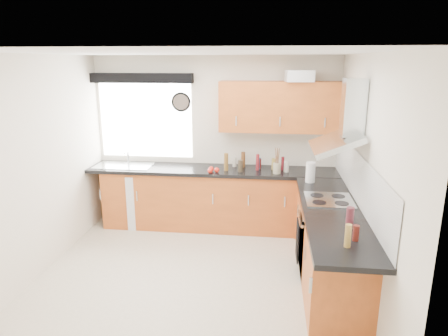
# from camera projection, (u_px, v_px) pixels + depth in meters

# --- Properties ---
(ground_plane) EXTENTS (3.60, 3.60, 0.00)m
(ground_plane) POSITION_uv_depth(u_px,v_px,m) (194.00, 279.00, 4.58)
(ground_plane) COLOR beige
(ceiling) EXTENTS (3.60, 3.60, 0.02)m
(ceiling) POSITION_uv_depth(u_px,v_px,m) (189.00, 53.00, 3.93)
(ceiling) COLOR white
(ceiling) RESTS_ON wall_back
(wall_back) EXTENTS (3.60, 0.02, 2.50)m
(wall_back) POSITION_uv_depth(u_px,v_px,m) (215.00, 142.00, 5.99)
(wall_back) COLOR silver
(wall_back) RESTS_ON ground_plane
(wall_front) EXTENTS (3.60, 0.02, 2.50)m
(wall_front) POSITION_uv_depth(u_px,v_px,m) (136.00, 252.00, 2.53)
(wall_front) COLOR silver
(wall_front) RESTS_ON ground_plane
(wall_left) EXTENTS (0.02, 3.60, 2.50)m
(wall_left) POSITION_uv_depth(u_px,v_px,m) (33.00, 169.00, 4.46)
(wall_left) COLOR silver
(wall_left) RESTS_ON ground_plane
(wall_right) EXTENTS (0.02, 3.60, 2.50)m
(wall_right) POSITION_uv_depth(u_px,v_px,m) (365.00, 180.00, 4.06)
(wall_right) COLOR silver
(wall_right) RESTS_ON ground_plane
(window) EXTENTS (1.40, 0.02, 1.10)m
(window) POSITION_uv_depth(u_px,v_px,m) (146.00, 121.00, 6.02)
(window) COLOR silver
(window) RESTS_ON wall_back
(window_blind) EXTENTS (1.50, 0.18, 0.14)m
(window_blind) POSITION_uv_depth(u_px,v_px,m) (142.00, 78.00, 5.77)
(window_blind) COLOR black
(window_blind) RESTS_ON wall_back
(splashback) EXTENTS (0.01, 3.00, 0.54)m
(splashback) POSITION_uv_depth(u_px,v_px,m) (358.00, 178.00, 4.36)
(splashback) COLOR white
(splashback) RESTS_ON wall_right
(base_cab_back) EXTENTS (3.00, 0.58, 0.86)m
(base_cab_back) POSITION_uv_depth(u_px,v_px,m) (206.00, 199.00, 5.93)
(base_cab_back) COLOR #A04A1C
(base_cab_back) RESTS_ON ground_plane
(base_cab_corner) EXTENTS (0.60, 0.60, 0.86)m
(base_cab_corner) POSITION_uv_depth(u_px,v_px,m) (315.00, 204.00, 5.74)
(base_cab_corner) COLOR #A04A1C
(base_cab_corner) RESTS_ON ground_plane
(base_cab_right) EXTENTS (0.58, 2.10, 0.86)m
(base_cab_right) POSITION_uv_depth(u_px,v_px,m) (329.00, 246.00, 4.45)
(base_cab_right) COLOR #A04A1C
(base_cab_right) RESTS_ON ground_plane
(worktop_back) EXTENTS (3.60, 0.62, 0.05)m
(worktop_back) POSITION_uv_depth(u_px,v_px,m) (212.00, 170.00, 5.79)
(worktop_back) COLOR black
(worktop_back) RESTS_ON base_cab_back
(worktop_right) EXTENTS (0.62, 2.42, 0.05)m
(worktop_right) POSITION_uv_depth(u_px,v_px,m) (333.00, 212.00, 4.18)
(worktop_right) COLOR black
(worktop_right) RESTS_ON base_cab_right
(sink) EXTENTS (0.84, 0.46, 0.10)m
(sink) POSITION_uv_depth(u_px,v_px,m) (124.00, 163.00, 5.93)
(sink) COLOR silver
(sink) RESTS_ON worktop_back
(oven) EXTENTS (0.56, 0.58, 0.85)m
(oven) POSITION_uv_depth(u_px,v_px,m) (326.00, 240.00, 4.59)
(oven) COLOR black
(oven) RESTS_ON ground_plane
(hob_plate) EXTENTS (0.52, 0.52, 0.01)m
(hob_plate) POSITION_uv_depth(u_px,v_px,m) (329.00, 200.00, 4.46)
(hob_plate) COLOR silver
(hob_plate) RESTS_ON worktop_right
(extractor_hood) EXTENTS (0.52, 0.78, 0.66)m
(extractor_hood) POSITION_uv_depth(u_px,v_px,m) (344.00, 124.00, 4.23)
(extractor_hood) COLOR silver
(extractor_hood) RESTS_ON wall_right
(upper_cabinets) EXTENTS (1.70, 0.35, 0.70)m
(upper_cabinets) POSITION_uv_depth(u_px,v_px,m) (280.00, 107.00, 5.57)
(upper_cabinets) COLOR #A04A1C
(upper_cabinets) RESTS_ON wall_back
(washing_machine) EXTENTS (0.66, 0.65, 0.82)m
(washing_machine) POSITION_uv_depth(u_px,v_px,m) (147.00, 198.00, 6.05)
(washing_machine) COLOR silver
(washing_machine) RESTS_ON ground_plane
(wall_clock) EXTENTS (0.29, 0.04, 0.29)m
(wall_clock) POSITION_uv_depth(u_px,v_px,m) (181.00, 102.00, 5.87)
(wall_clock) COLOR black
(wall_clock) RESTS_ON wall_back
(casserole) EXTENTS (0.39, 0.30, 0.15)m
(casserole) POSITION_uv_depth(u_px,v_px,m) (299.00, 76.00, 5.33)
(casserole) COLOR silver
(casserole) RESTS_ON upper_cabinets
(storage_box) EXTENTS (0.22, 0.18, 0.10)m
(storage_box) POSITION_uv_depth(u_px,v_px,m) (295.00, 78.00, 5.37)
(storage_box) COLOR #9D2413
(storage_box) RESTS_ON upper_cabinets
(utensil_pot) EXTENTS (0.13, 0.13, 0.15)m
(utensil_pot) POSITION_uv_depth(u_px,v_px,m) (277.00, 168.00, 5.52)
(utensil_pot) COLOR gray
(utensil_pot) RESTS_ON worktop_back
(kitchen_roll) EXTENTS (0.14, 0.14, 0.26)m
(kitchen_roll) POSITION_uv_depth(u_px,v_px,m) (310.00, 172.00, 5.11)
(kitchen_roll) COLOR silver
(kitchen_roll) RESTS_ON worktop_right
(tomato_cluster) EXTENTS (0.18, 0.18, 0.07)m
(tomato_cluster) POSITION_uv_depth(u_px,v_px,m) (213.00, 170.00, 5.58)
(tomato_cluster) COLOR red
(tomato_cluster) RESTS_ON worktop_back
(jar_0) EXTENTS (0.06, 0.06, 0.25)m
(jar_0) POSITION_uv_depth(u_px,v_px,m) (226.00, 162.00, 5.65)
(jar_0) COLOR brown
(jar_0) RESTS_ON worktop_back
(jar_1) EXTENTS (0.07, 0.07, 0.17)m
(jar_1) POSITION_uv_depth(u_px,v_px,m) (240.00, 166.00, 5.59)
(jar_1) COLOR #32281B
(jar_1) RESTS_ON worktop_back
(jar_2) EXTENTS (0.05, 0.05, 0.16)m
(jar_2) POSITION_uv_depth(u_px,v_px,m) (259.00, 163.00, 5.75)
(jar_2) COLOR navy
(jar_2) RESTS_ON worktop_back
(jar_3) EXTENTS (0.06, 0.06, 0.16)m
(jar_3) POSITION_uv_depth(u_px,v_px,m) (274.00, 164.00, 5.72)
(jar_3) COLOR olive
(jar_3) RESTS_ON worktop_back
(jar_4) EXTENTS (0.04, 0.04, 0.15)m
(jar_4) POSITION_uv_depth(u_px,v_px,m) (260.00, 164.00, 5.75)
(jar_4) COLOR #5D1413
(jar_4) RESTS_ON worktop_back
(jar_5) EXTENTS (0.05, 0.05, 0.23)m
(jar_5) POSITION_uv_depth(u_px,v_px,m) (258.00, 162.00, 5.67)
(jar_5) COLOR maroon
(jar_5) RESTS_ON worktop_back
(jar_6) EXTENTS (0.06, 0.06, 0.15)m
(jar_6) POSITION_uv_depth(u_px,v_px,m) (258.00, 163.00, 5.77)
(jar_6) COLOR #1A507E
(jar_6) RESTS_ON worktop_back
(jar_7) EXTENTS (0.07, 0.07, 0.16)m
(jar_7) POSITION_uv_depth(u_px,v_px,m) (286.00, 167.00, 5.59)
(jar_7) COLOR #B5AB9A
(jar_7) RESTS_ON worktop_back
(jar_8) EXTENTS (0.06, 0.06, 0.22)m
(jar_8) POSITION_uv_depth(u_px,v_px,m) (243.00, 160.00, 5.84)
(jar_8) COLOR brown
(jar_8) RESTS_ON worktop_back
(jar_9) EXTENTS (0.04, 0.04, 0.19)m
(jar_9) POSITION_uv_depth(u_px,v_px,m) (283.00, 163.00, 5.69)
(jar_9) COLOR maroon
(jar_9) RESTS_ON worktop_back
(jar_10) EXTENTS (0.05, 0.05, 0.12)m
(jar_10) POSITION_uv_depth(u_px,v_px,m) (241.00, 165.00, 5.74)
(jar_10) COLOR #9D9486
(jar_10) RESTS_ON worktop_back
(jar_11) EXTENTS (0.06, 0.06, 0.14)m
(jar_11) POSITION_uv_depth(u_px,v_px,m) (234.00, 162.00, 5.88)
(jar_11) COLOR #A8A08F
(jar_11) RESTS_ON worktop_back
(bottle_0) EXTENTS (0.05, 0.05, 0.20)m
(bottle_0) POSITION_uv_depth(u_px,v_px,m) (348.00, 236.00, 3.33)
(bottle_0) COLOR #A37F38
(bottle_0) RESTS_ON worktop_right
(bottle_1) EXTENTS (0.07, 0.07, 0.20)m
(bottle_1) POSITION_uv_depth(u_px,v_px,m) (350.00, 218.00, 3.71)
(bottle_1) COLOR #561E27
(bottle_1) RESTS_ON worktop_right
(bottle_2) EXTENTS (0.05, 0.05, 0.14)m
(bottle_2) POSITION_uv_depth(u_px,v_px,m) (356.00, 233.00, 3.45)
(bottle_2) COLOR #511711
(bottle_2) RESTS_ON worktop_right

